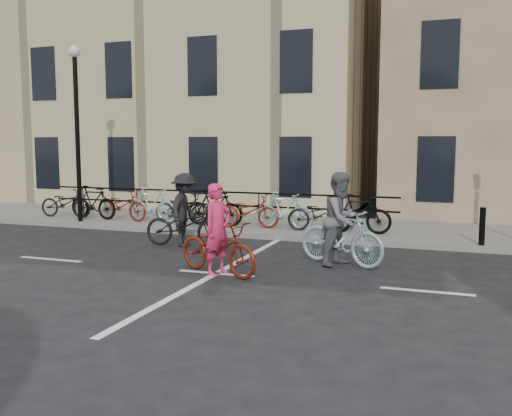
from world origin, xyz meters
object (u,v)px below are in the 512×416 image
(cyclist_grey, at_px, (341,228))
(cyclist_dark, at_px, (185,218))
(lamp_post, at_px, (77,111))
(cyclist_pink, at_px, (218,243))

(cyclist_grey, height_order, cyclist_dark, cyclist_grey)
(lamp_post, relative_size, cyclist_grey, 2.51)
(cyclist_dark, bearing_deg, lamp_post, 61.90)
(cyclist_pink, bearing_deg, lamp_post, 78.00)
(cyclist_pink, xyz_separation_m, cyclist_dark, (-1.97, 2.46, 0.10))
(cyclist_pink, relative_size, cyclist_grey, 1.01)
(cyclist_pink, height_order, cyclist_grey, cyclist_grey)
(lamp_post, distance_m, cyclist_pink, 8.40)
(cyclist_dark, bearing_deg, cyclist_grey, -106.45)
(cyclist_pink, relative_size, cyclist_dark, 1.01)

